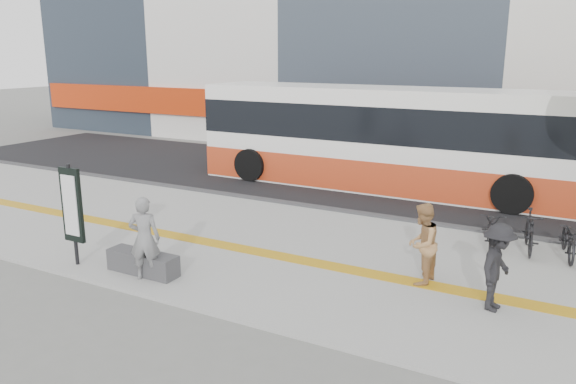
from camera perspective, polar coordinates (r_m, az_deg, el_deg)
The scene contains 12 objects.
ground at distance 11.53m, azimuth -0.67°, elevation -8.98°, with size 120.00×120.00×0.00m, color slate.
sidewalk at distance 12.75m, azimuth 2.64°, elevation -6.48°, with size 40.00×7.00×0.08m, color gray.
tactile_strip at distance 12.32m, azimuth 1.61°, elevation -7.01°, with size 40.00×0.45×0.01m, color #BF8F16.
street at distance 19.50m, azimuth 12.33°, elevation 0.46°, with size 40.00×8.00×0.06m, color black.
curb at distance 15.81m, azimuth 8.21°, elevation -2.39°, with size 40.00×0.25×0.14m, color #323234.
bench at distance 11.97m, azimuth -14.58°, elevation -7.00°, with size 1.60×0.45×0.45m, color #323234.
signboard at distance 12.57m, azimuth -21.19°, elevation -1.40°, with size 0.55×0.10×2.20m.
bus at distance 18.99m, azimuth 9.51°, elevation 5.15°, with size 12.51×2.97×3.33m.
bicycle_row at distance 13.85m, azimuth 24.96°, elevation -3.98°, with size 3.25×1.72×0.96m.
seated_woman at distance 11.45m, azimuth -14.43°, elevation -4.60°, with size 0.62×0.41×1.71m, color black.
pedestrian_tan at distance 11.23m, azimuth 13.52°, elevation -5.16°, with size 0.79×0.61×1.62m, color #B0804E.
pedestrian_dark at distance 10.48m, azimuth 20.59°, elevation -7.21°, with size 1.02×0.59×1.58m, color black.
Camera 1 is at (5.18, -9.25, 4.52)m, focal length 34.84 mm.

